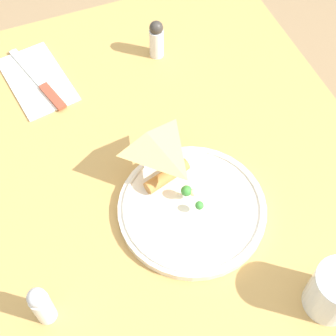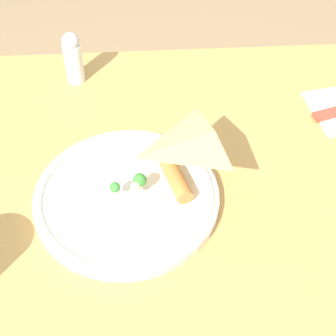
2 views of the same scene
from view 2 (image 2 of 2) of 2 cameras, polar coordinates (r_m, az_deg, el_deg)
name	(u,v)px [view 2 (image 2 of 2)]	position (r m, az deg, el deg)	size (l,w,h in m)	color
dining_table	(201,247)	(0.85, 3.70, -8.76)	(0.98, 0.76, 0.74)	tan
plate_pizza	(129,195)	(0.74, -4.34, -3.00)	(0.27, 0.27, 0.05)	silver
salt_shaker	(73,57)	(0.94, -10.49, 11.96)	(0.03, 0.03, 0.10)	white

